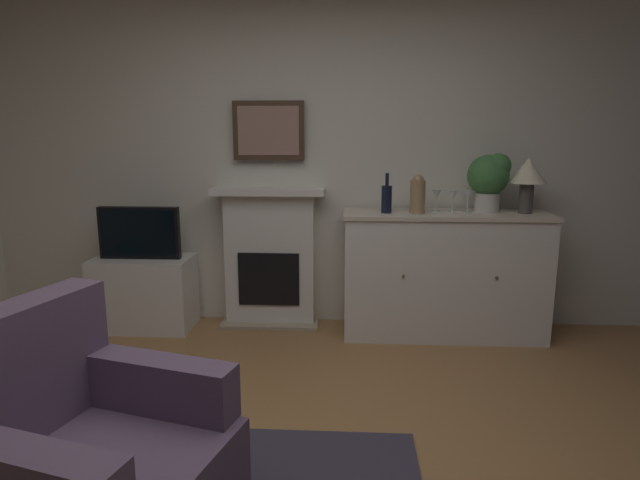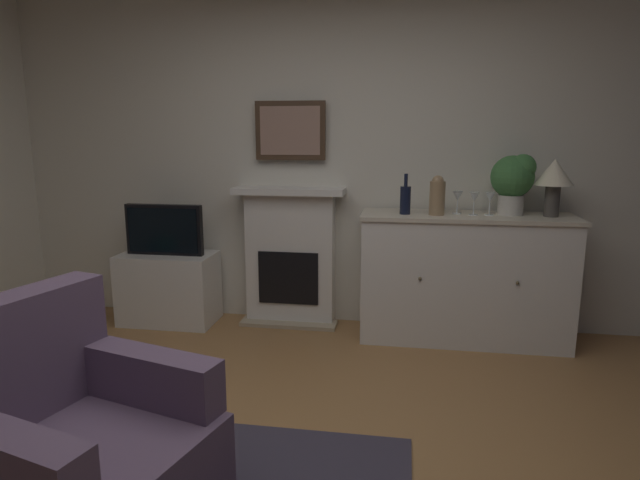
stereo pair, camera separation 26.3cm
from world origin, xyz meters
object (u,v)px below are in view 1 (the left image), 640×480
at_px(wine_glass_center, 453,196).
at_px(vase_decorative, 418,194).
at_px(fireplace_unit, 270,257).
at_px(framed_picture, 269,131).
at_px(tv_set, 139,233).
at_px(sideboard_cabinet, 444,275).
at_px(table_lamp, 528,175).
at_px(wine_bottle, 387,198).
at_px(wine_glass_right, 468,196).
at_px(tv_cabinet, 145,293).
at_px(potted_plant_small, 490,177).
at_px(armchair, 84,459).
at_px(wine_glass_left, 437,195).

distance_m(wine_glass_center, vase_decorative, 0.26).
height_order(fireplace_unit, wine_glass_center, wine_glass_center).
xyz_separation_m(framed_picture, vase_decorative, (1.12, -0.27, -0.45)).
xyz_separation_m(vase_decorative, tv_set, (-2.09, 0.04, -0.32)).
height_order(sideboard_cabinet, table_lamp, table_lamp).
height_order(wine_bottle, wine_glass_right, wine_bottle).
bearing_deg(vase_decorative, wine_glass_center, 6.81).
xyz_separation_m(fireplace_unit, wine_glass_center, (1.38, -0.20, 0.52)).
relative_size(vase_decorative, tv_cabinet, 0.37).
xyz_separation_m(wine_glass_center, wine_glass_right, (0.11, 0.01, 0.00)).
distance_m(framed_picture, sideboard_cabinet, 1.72).
xyz_separation_m(framed_picture, potted_plant_small, (1.65, -0.18, -0.33)).
bearing_deg(potted_plant_small, wine_glass_right, -162.16).
relative_size(sideboard_cabinet, armchair, 1.54).
relative_size(wine_glass_center, potted_plant_small, 0.38).
xyz_separation_m(wine_glass_right, vase_decorative, (-0.37, -0.04, 0.02)).
distance_m(fireplace_unit, potted_plant_small, 1.78).
bearing_deg(wine_glass_left, fireplace_unit, 173.34).
bearing_deg(fireplace_unit, sideboard_cabinet, -7.53).
bearing_deg(armchair, wine_glass_left, 55.70).
xyz_separation_m(sideboard_cabinet, potted_plant_small, (0.31, 0.05, 0.73)).
height_order(sideboard_cabinet, tv_set, tv_set).
xyz_separation_m(sideboard_cabinet, wine_glass_left, (-0.07, 0.03, 0.59)).
xyz_separation_m(table_lamp, wine_glass_left, (-0.64, 0.03, -0.16)).
height_order(framed_picture, wine_glass_left, framed_picture).
relative_size(wine_glass_right, vase_decorative, 0.59).
bearing_deg(framed_picture, fireplace_unit, -90.00).
distance_m(framed_picture, wine_bottle, 1.05).
relative_size(framed_picture, potted_plant_small, 1.28).
height_order(fireplace_unit, sideboard_cabinet, fireplace_unit).
bearing_deg(sideboard_cabinet, wine_bottle, -173.93).
xyz_separation_m(framed_picture, sideboard_cabinet, (1.34, -0.22, -1.06)).
height_order(table_lamp, wine_bottle, table_lamp).
height_order(wine_glass_left, wine_glass_center, same).
xyz_separation_m(wine_bottle, wine_glass_center, (0.48, 0.03, 0.01)).
height_order(wine_glass_right, tv_set, wine_glass_right).
height_order(wine_glass_center, armchair, wine_glass_center).
distance_m(potted_plant_small, armchair, 3.13).
distance_m(table_lamp, wine_glass_right, 0.45).
bearing_deg(tv_set, framed_picture, 13.31).
relative_size(fireplace_unit, tv_set, 1.77).
distance_m(vase_decorative, armchair, 2.73).
height_order(fireplace_unit, tv_cabinet, fireplace_unit).
distance_m(fireplace_unit, wine_glass_left, 1.38).
distance_m(vase_decorative, tv_cabinet, 2.24).
distance_m(wine_glass_right, armchair, 2.96).
bearing_deg(wine_bottle, wine_glass_right, 3.98).
height_order(tv_set, potted_plant_small, potted_plant_small).
relative_size(table_lamp, wine_glass_center, 2.42).
relative_size(fireplace_unit, wine_glass_center, 6.67).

